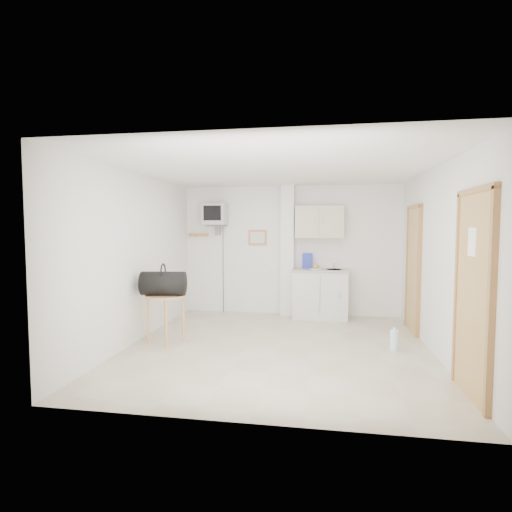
% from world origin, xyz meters
% --- Properties ---
extents(ground, '(4.50, 4.50, 0.00)m').
position_xyz_m(ground, '(0.00, 0.00, 0.00)').
color(ground, '#B9AF96').
rests_on(ground, ground).
extents(room_envelope, '(4.24, 4.54, 2.55)m').
position_xyz_m(room_envelope, '(0.24, 0.09, 1.54)').
color(room_envelope, white).
rests_on(room_envelope, ground).
extents(kitchenette, '(1.03, 0.58, 2.10)m').
position_xyz_m(kitchenette, '(0.57, 2.00, 0.80)').
color(kitchenette, silver).
rests_on(kitchenette, ground).
extents(crt_television, '(0.44, 0.45, 2.15)m').
position_xyz_m(crt_television, '(-1.45, 2.02, 1.94)').
color(crt_television, slate).
rests_on(crt_television, ground).
extents(round_table, '(0.59, 0.59, 0.71)m').
position_xyz_m(round_table, '(-1.65, -0.04, 0.60)').
color(round_table, tan).
rests_on(round_table, ground).
extents(duffel_bag, '(0.67, 0.42, 0.47)m').
position_xyz_m(duffel_bag, '(-1.67, -0.07, 0.89)').
color(duffel_bag, black).
rests_on(duffel_bag, round_table).
extents(water_bottle, '(0.11, 0.11, 0.32)m').
position_xyz_m(water_bottle, '(1.59, 0.10, 0.15)').
color(water_bottle, '#BFE8FA').
rests_on(water_bottle, ground).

